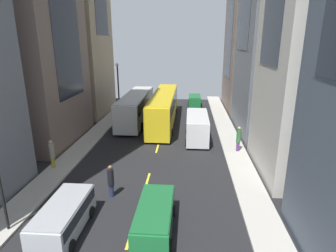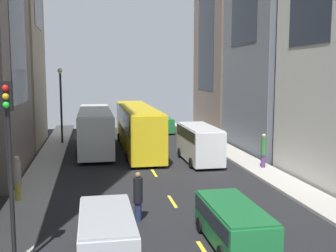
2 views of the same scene
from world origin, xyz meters
name	(u,v)px [view 2 (image 2 of 2)]	position (x,y,z in m)	size (l,w,h in m)	color
ground_plane	(148,163)	(0.00, 0.00, 0.00)	(39.85, 39.85, 0.00)	black
sidewalk_west	(46,166)	(-6.93, 0.00, 0.07)	(1.99, 44.00, 0.15)	#B2ADA3
sidewalk_east	(241,158)	(6.93, 0.00, 0.07)	(1.99, 44.00, 0.15)	#B2ADA3
lane_stripe_2	(172,201)	(0.00, -9.00, 0.01)	(0.16, 2.00, 0.01)	yellow
lane_stripe_3	(154,173)	(0.00, -3.00, 0.01)	(0.16, 2.00, 0.01)	yellow
lane_stripe_4	(143,155)	(0.00, 3.00, 0.01)	(0.16, 2.00, 0.01)	yellow
lane_stripe_5	(135,142)	(0.00, 9.00, 0.01)	(0.16, 2.00, 0.01)	yellow
lane_stripe_6	(129,133)	(0.00, 15.00, 0.01)	(0.16, 2.00, 0.01)	yellow
lane_stripe_7	(124,126)	(0.00, 21.00, 0.01)	(0.16, 2.00, 0.01)	yellow
building_east_3	(234,38)	(11.17, 14.32, 10.03)	(6.16, 10.52, 20.06)	#7A665B
city_bus_white	(95,126)	(-3.55, 5.88, 2.01)	(2.80, 12.39, 3.35)	silver
streetcar_yellow	(137,124)	(-0.14, 5.38, 2.13)	(2.70, 14.90, 3.59)	yellow
delivery_van_white	(199,141)	(3.65, -0.29, 1.51)	(2.25, 5.96, 2.58)	white
car_green_0	(233,222)	(1.19, -14.53, 0.89)	(1.93, 4.50, 1.51)	#1E7238
car_green_1	(163,124)	(3.64, 14.85, 0.93)	(1.92, 4.13, 1.58)	#1E7238
car_silver_2	(107,233)	(-3.40, -14.94, 0.96)	(1.99, 4.42, 1.62)	#B7BABF
pedestrian_walking_far	(263,150)	(7.16, -3.34, 1.33)	(0.38, 0.38, 2.24)	#593372
pedestrian_crossing_near	(17,177)	(-7.42, -7.85, 1.30)	(0.39, 0.39, 2.18)	gold
pedestrian_waiting_curb	(138,195)	(-1.95, -11.36, 1.12)	(0.40, 0.40, 2.12)	navy
traffic_light_near_corner	(9,140)	(-6.34, -15.13, 4.23)	(0.32, 0.44, 5.86)	black
streetlamp_near	(61,97)	(-6.44, 9.14, 4.22)	(0.44, 0.44, 6.59)	black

